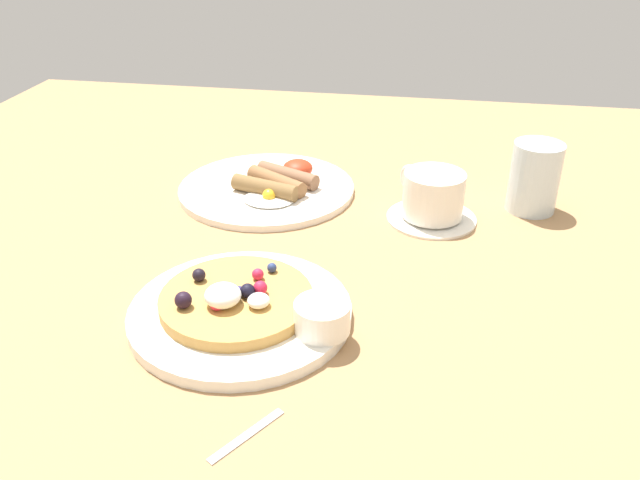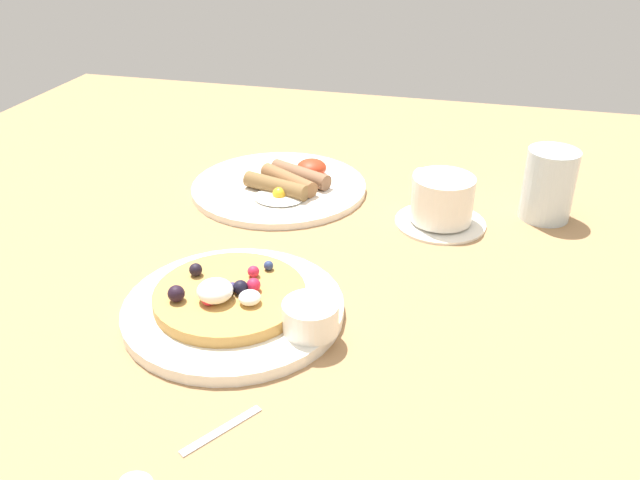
# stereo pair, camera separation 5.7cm
# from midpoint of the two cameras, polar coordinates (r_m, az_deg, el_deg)

# --- Properties ---
(ground_plane) EXTENTS (1.60, 1.52, 0.03)m
(ground_plane) POSITION_cam_midpoint_polar(r_m,az_deg,el_deg) (0.82, 1.91, -3.80)
(ground_plane) COLOR #A0774E
(pancake_plate) EXTENTS (0.25, 0.25, 0.01)m
(pancake_plate) POSITION_cam_midpoint_polar(r_m,az_deg,el_deg) (0.73, -5.31, -6.01)
(pancake_plate) COLOR white
(pancake_plate) RESTS_ON ground_plane
(pancake_with_berries) EXTENTS (0.17, 0.17, 0.04)m
(pancake_with_berries) POSITION_cam_midpoint_polar(r_m,az_deg,el_deg) (0.73, -5.75, -4.84)
(pancake_with_berries) COLOR #C08C44
(pancake_with_berries) RESTS_ON pancake_plate
(syrup_ramekin) EXTENTS (0.06, 0.06, 0.03)m
(syrup_ramekin) POSITION_cam_midpoint_polar(r_m,az_deg,el_deg) (0.68, 1.59, -6.75)
(syrup_ramekin) COLOR white
(syrup_ramekin) RESTS_ON pancake_plate
(breakfast_plate) EXTENTS (0.27, 0.27, 0.01)m
(breakfast_plate) POSITION_cam_midpoint_polar(r_m,az_deg,el_deg) (1.02, -1.99, 4.61)
(breakfast_plate) COLOR white
(breakfast_plate) RESTS_ON ground_plane
(fried_breakfast) EXTENTS (0.13, 0.15, 0.03)m
(fried_breakfast) POSITION_cam_midpoint_polar(r_m,az_deg,el_deg) (1.01, -0.82, 5.27)
(fried_breakfast) COLOR brown
(fried_breakfast) RESTS_ON breakfast_plate
(coffee_saucer) EXTENTS (0.13, 0.13, 0.01)m
(coffee_saucer) POSITION_cam_midpoint_polar(r_m,az_deg,el_deg) (0.94, 12.15, 1.57)
(coffee_saucer) COLOR white
(coffee_saucer) RESTS_ON ground_plane
(coffee_cup) EXTENTS (0.09, 0.10, 0.06)m
(coffee_cup) POSITION_cam_midpoint_polar(r_m,az_deg,el_deg) (0.93, 12.33, 3.62)
(coffee_cup) COLOR white
(coffee_cup) RESTS_ON coffee_saucer
(teaspoon) EXTENTS (0.09, 0.12, 0.01)m
(teaspoon) POSITION_cam_midpoint_polar(r_m,az_deg,el_deg) (0.58, -10.33, -18.53)
(teaspoon) COLOR silver
(teaspoon) RESTS_ON ground_plane
(water_glass) EXTENTS (0.07, 0.07, 0.10)m
(water_glass) POSITION_cam_midpoint_polar(r_m,az_deg,el_deg) (0.98, 20.92, 4.51)
(water_glass) COLOR silver
(water_glass) RESTS_ON ground_plane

